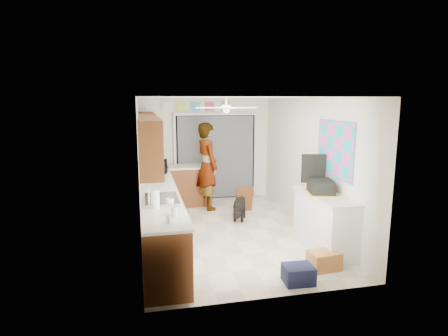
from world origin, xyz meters
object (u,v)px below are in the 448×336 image
man (207,166)px  dog (240,208)px  cardboard_box (324,260)px  navy_crate (298,274)px  microwave (155,168)px  cup (169,202)px  suitcase (321,186)px  paper_towel_roll (155,199)px

man → dog: man is taller
cardboard_box → navy_crate: size_ratio=1.08×
microwave → cup: bearing=-160.0°
dog → man: bearing=140.4°
cup → cardboard_box: cup is taller
microwave → navy_crate: 3.80m
microwave → cardboard_box: microwave is taller
microwave → navy_crate: (1.76, -3.23, -0.97)m
suitcase → man: 3.03m
microwave → cup: (0.11, -2.29, -0.10)m
cardboard_box → suitcase: bearing=68.8°
paper_towel_roll → suitcase: paper_towel_roll is taller
microwave → dog: 1.93m
navy_crate → man: 3.93m
cardboard_box → paper_towel_roll: bearing=168.1°
cup → suitcase: (2.51, 0.19, 0.06)m
paper_towel_roll → suitcase: size_ratio=0.54×
suitcase → cardboard_box: (-0.32, -0.82, -0.91)m
cup → navy_crate: 2.09m
man → dog: (0.50, -0.97, -0.74)m
microwave → suitcase: microwave is taller
paper_towel_roll → navy_crate: size_ratio=0.67×
paper_towel_roll → navy_crate: bearing=-23.7°
microwave → paper_towel_roll: size_ratio=2.01×
paper_towel_roll → man: bearing=66.8°
paper_towel_roll → suitcase: (2.72, 0.32, -0.03)m
navy_crate → dog: dog is taller
cup → paper_towel_roll: bearing=-149.9°
navy_crate → suitcase: bearing=52.9°
suitcase → man: (-1.44, 2.66, -0.06)m
dog → paper_towel_roll: bearing=-108.6°
microwave → cup: 2.29m
cardboard_box → man: size_ratio=0.22×
paper_towel_roll → cardboard_box: bearing=-11.9°
suitcase → dog: size_ratio=0.81×
cup → suitcase: 2.52m
cup → cardboard_box: size_ratio=0.29×
suitcase → paper_towel_roll: bearing=-159.6°
cardboard_box → man: 3.76m
cup → man: bearing=69.5°
suitcase → dog: (-0.94, 1.69, -0.81)m
suitcase → navy_crate: size_ratio=1.25×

